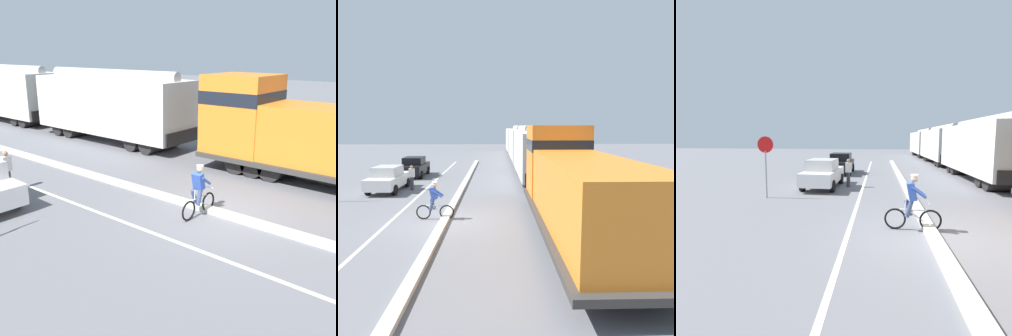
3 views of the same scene
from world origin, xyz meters
TOP-DOWN VIEW (x-y plane):
  - ground_plane at (0.00, 0.00)m, footprint 120.00×120.00m
  - median_curb at (0.00, 6.00)m, footprint 0.36×36.00m
  - lane_stripe at (-2.40, 6.00)m, footprint 0.14×36.00m
  - locomotive at (5.31, -1.36)m, footprint 3.10×11.61m
  - hopper_car_lead at (5.31, 10.79)m, footprint 2.90×10.60m
  - hopper_car_middle at (5.31, 22.39)m, footprint 2.90×10.60m
  - hopper_car_trailing at (5.31, 33.99)m, footprint 2.90×10.60m
  - parked_car_white at (-4.66, 6.96)m, footprint 1.92×4.25m
  - parked_car_black at (-4.48, 13.09)m, footprint 1.86×4.21m
  - cyclist at (-0.50, 0.41)m, footprint 1.71×0.48m
  - pedestrian_by_cars at (-3.24, 7.28)m, footprint 0.34×0.22m

SIDE VIEW (x-z plane):
  - ground_plane at x=0.00m, z-range 0.00..0.00m
  - lane_stripe at x=-2.40m, z-range 0.00..0.01m
  - median_curb at x=0.00m, z-range 0.00..0.16m
  - parked_car_white at x=-4.66m, z-range 0.01..1.63m
  - parked_car_black at x=-4.48m, z-range 0.01..1.63m
  - cyclist at x=-0.50m, z-range -0.04..1.67m
  - pedestrian_by_cars at x=-3.24m, z-range 0.04..1.66m
  - locomotive at x=5.31m, z-range -0.30..3.90m
  - hopper_car_lead at x=5.31m, z-range -0.01..4.17m
  - hopper_car_middle at x=5.31m, z-range -0.01..4.17m
  - hopper_car_trailing at x=5.31m, z-range -0.01..4.17m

